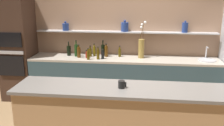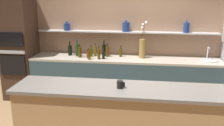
{
  "view_description": "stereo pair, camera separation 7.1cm",
  "coord_description": "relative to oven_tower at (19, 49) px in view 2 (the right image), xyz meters",
  "views": [
    {
      "loc": [
        0.21,
        -3.53,
        2.15
      ],
      "look_at": [
        -0.23,
        0.31,
        1.07
      ],
      "focal_mm": 40.0,
      "sensor_mm": 36.0,
      "label": 1
    },
    {
      "loc": [
        0.28,
        -3.52,
        2.15
      ],
      "look_at": [
        -0.23,
        0.31,
        1.07
      ],
      "focal_mm": 40.0,
      "sensor_mm": 36.0,
      "label": 2
    }
  ],
  "objects": [
    {
      "name": "bottle_oil_4",
      "position": [
        2.1,
        0.12,
        -0.03
      ],
      "size": [
        0.05,
        0.05,
        0.22
      ],
      "color": "#47380A",
      "rests_on": "back_counter_unit"
    },
    {
      "name": "bottle_spirit_10",
      "position": [
        1.3,
        -0.05,
        -0.01
      ],
      "size": [
        0.07,
        0.07,
        0.27
      ],
      "color": "#4C2D0C",
      "rests_on": "back_counter_unit"
    },
    {
      "name": "sink_fixture",
      "position": [
        3.79,
        0.01,
        -0.1
      ],
      "size": [
        0.33,
        0.33,
        0.25
      ],
      "color": "#B7B7BC",
      "rests_on": "back_counter_unit"
    },
    {
      "name": "bottle_oil_7",
      "position": [
        1.52,
        -0.18,
        -0.03
      ],
      "size": [
        0.06,
        0.06,
        0.23
      ],
      "color": "#47380A",
      "rests_on": "back_counter_unit"
    },
    {
      "name": "coffee_mug",
      "position": [
        2.29,
        -1.87,
        0.03
      ],
      "size": [
        0.1,
        0.08,
        0.1
      ],
      "color": "black",
      "rests_on": "island_counter"
    },
    {
      "name": "flower_vase",
      "position": [
        2.53,
        0.07,
        0.11
      ],
      "size": [
        0.14,
        0.15,
        0.73
      ],
      "color": "olive",
      "rests_on": "back_counter_unit"
    },
    {
      "name": "back_counter_unit",
      "position": [
        2.19,
        0.0,
        -0.58
      ],
      "size": [
        3.72,
        0.62,
        0.92
      ],
      "color": "#334C56",
      "rests_on": "ground_plane"
    },
    {
      "name": "bottle_oil_3",
      "position": [
        1.58,
        0.13,
        -0.02
      ],
      "size": [
        0.05,
        0.05,
        0.25
      ],
      "color": "brown",
      "rests_on": "back_counter_unit"
    },
    {
      "name": "back_wall_unit",
      "position": [
        2.29,
        0.36,
        0.26
      ],
      "size": [
        5.2,
        0.28,
        2.6
      ],
      "color": "#937056",
      "rests_on": "ground_plane"
    },
    {
      "name": "bottle_wine_2",
      "position": [
        1.05,
        0.1,
        -0.02
      ],
      "size": [
        0.08,
        0.08,
        0.29
      ],
      "color": "black",
      "rests_on": "back_counter_unit"
    },
    {
      "name": "bottle_wine_8",
      "position": [
        1.76,
        0.15,
        0.0
      ],
      "size": [
        0.08,
        0.08,
        0.32
      ],
      "color": "black",
      "rests_on": "back_counter_unit"
    },
    {
      "name": "bottle_spirit_1",
      "position": [
        1.83,
        0.09,
        -0.01
      ],
      "size": [
        0.07,
        0.07,
        0.27
      ],
      "color": "#4C2D0C",
      "rests_on": "back_counter_unit"
    },
    {
      "name": "bottle_wine_5",
      "position": [
        1.22,
        0.05,
        0.0
      ],
      "size": [
        0.07,
        0.07,
        0.33
      ],
      "color": "#193814",
      "rests_on": "back_counter_unit"
    },
    {
      "name": "bottle_oil_9",
      "position": [
        1.7,
        -0.14,
        -0.02
      ],
      "size": [
        0.06,
        0.06,
        0.25
      ],
      "color": "#47380A",
      "rests_on": "back_counter_unit"
    },
    {
      "name": "bottle_oil_11",
      "position": [
        1.51,
        0.06,
        -0.03
      ],
      "size": [
        0.06,
        0.06,
        0.23
      ],
      "color": "#47380A",
      "rests_on": "back_counter_unit"
    },
    {
      "name": "bottle_sauce_6",
      "position": [
        1.46,
        -0.06,
        -0.05
      ],
      "size": [
        0.05,
        0.05,
        0.16
      ],
      "color": "maroon",
      "rests_on": "back_counter_unit"
    },
    {
      "name": "bottle_sauce_0",
      "position": [
        1.79,
        -0.1,
        -0.04
      ],
      "size": [
        0.06,
        0.06,
        0.2
      ],
      "color": "black",
      "rests_on": "back_counter_unit"
    },
    {
      "name": "island_counter",
      "position": [
        2.29,
        -1.85,
        -0.53
      ],
      "size": [
        2.71,
        0.61,
        1.02
      ],
      "color": "tan",
      "rests_on": "ground_plane"
    },
    {
      "name": "oven_tower",
      "position": [
        0.0,
        0.0,
        0.0
      ],
      "size": [
        0.62,
        0.64,
        2.08
      ],
      "color": "#3D281E",
      "rests_on": "ground_plane"
    }
  ]
}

